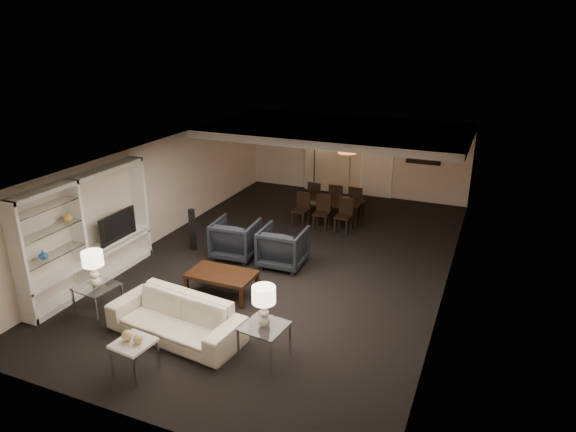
% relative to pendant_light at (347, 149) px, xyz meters
% --- Properties ---
extents(floor, '(11.00, 11.00, 0.00)m').
position_rel_pendant_light_xyz_m(floor, '(-0.30, -3.50, -1.92)').
color(floor, black).
rests_on(floor, ground).
extents(ceiling, '(7.00, 11.00, 0.02)m').
position_rel_pendant_light_xyz_m(ceiling, '(-0.30, -3.50, 0.58)').
color(ceiling, silver).
rests_on(ceiling, ground).
extents(wall_back, '(7.00, 0.02, 2.50)m').
position_rel_pendant_light_xyz_m(wall_back, '(-0.30, 2.00, -0.67)').
color(wall_back, '#C3B39D').
rests_on(wall_back, ground).
extents(wall_front, '(7.00, 0.02, 2.50)m').
position_rel_pendant_light_xyz_m(wall_front, '(-0.30, -9.00, -0.67)').
color(wall_front, '#C3B39D').
rests_on(wall_front, ground).
extents(wall_left, '(0.02, 11.00, 2.50)m').
position_rel_pendant_light_xyz_m(wall_left, '(-3.80, -3.50, -0.67)').
color(wall_left, '#C3B39D').
rests_on(wall_left, ground).
extents(wall_right, '(0.02, 11.00, 2.50)m').
position_rel_pendant_light_xyz_m(wall_right, '(3.20, -3.50, -0.67)').
color(wall_right, '#C3B39D').
rests_on(wall_right, ground).
extents(ceiling_soffit, '(7.00, 4.00, 0.20)m').
position_rel_pendant_light_xyz_m(ceiling_soffit, '(-0.30, 0.00, 0.48)').
color(ceiling_soffit, silver).
rests_on(ceiling_soffit, ceiling).
extents(curtains, '(1.50, 0.12, 2.40)m').
position_rel_pendant_light_xyz_m(curtains, '(-1.20, 1.92, -0.72)').
color(curtains, beige).
rests_on(curtains, wall_back).
extents(door, '(0.90, 0.05, 2.10)m').
position_rel_pendant_light_xyz_m(door, '(0.40, 1.97, -0.87)').
color(door, silver).
rests_on(door, wall_back).
extents(painting, '(0.95, 0.04, 0.65)m').
position_rel_pendant_light_xyz_m(painting, '(1.80, 1.96, -0.37)').
color(painting, '#142D38').
rests_on(painting, wall_back).
extents(media_unit, '(0.38, 3.40, 2.35)m').
position_rel_pendant_light_xyz_m(media_unit, '(-3.61, -6.10, -0.74)').
color(media_unit, white).
rests_on(media_unit, wall_left).
extents(pendant_light, '(0.52, 0.52, 0.24)m').
position_rel_pendant_light_xyz_m(pendant_light, '(0.00, 0.00, 0.00)').
color(pendant_light, '#D8591E').
rests_on(pendant_light, ceiling_soffit).
extents(sofa, '(2.52, 1.22, 0.71)m').
position_rel_pendant_light_xyz_m(sofa, '(-0.91, -7.06, -1.57)').
color(sofa, beige).
rests_on(sofa, floor).
extents(coffee_table, '(1.33, 0.78, 0.48)m').
position_rel_pendant_light_xyz_m(coffee_table, '(-0.91, -5.46, -1.68)').
color(coffee_table, black).
rests_on(coffee_table, floor).
extents(armchair_left, '(1.04, 1.06, 0.90)m').
position_rel_pendant_light_xyz_m(armchair_left, '(-1.51, -3.76, -1.47)').
color(armchair_left, black).
rests_on(armchair_left, floor).
extents(armchair_right, '(1.00, 1.03, 0.90)m').
position_rel_pendant_light_xyz_m(armchair_right, '(-0.31, -3.76, -1.47)').
color(armchair_right, black).
rests_on(armchair_right, floor).
extents(side_table_left, '(0.74, 0.74, 0.62)m').
position_rel_pendant_light_xyz_m(side_table_left, '(-2.61, -7.06, -1.61)').
color(side_table_left, silver).
rests_on(side_table_left, floor).
extents(side_table_right, '(0.74, 0.74, 0.62)m').
position_rel_pendant_light_xyz_m(side_table_right, '(0.79, -7.06, -1.61)').
color(side_table_right, white).
rests_on(side_table_right, floor).
extents(table_lamp_left, '(0.41, 0.41, 0.69)m').
position_rel_pendant_light_xyz_m(table_lamp_left, '(-2.61, -7.06, -0.96)').
color(table_lamp_left, '#F4EFCE').
rests_on(table_lamp_left, side_table_left).
extents(table_lamp_right, '(0.38, 0.38, 0.69)m').
position_rel_pendant_light_xyz_m(table_lamp_right, '(0.79, -7.06, -0.96)').
color(table_lamp_right, beige).
rests_on(table_lamp_right, side_table_right).
extents(marble_table, '(0.61, 0.61, 0.55)m').
position_rel_pendant_light_xyz_m(marble_table, '(-0.91, -8.16, -1.64)').
color(marble_table, white).
rests_on(marble_table, floor).
extents(gold_gourd_a, '(0.18, 0.18, 0.18)m').
position_rel_pendant_light_xyz_m(gold_gourd_a, '(-1.01, -8.16, -1.28)').
color(gold_gourd_a, tan).
rests_on(gold_gourd_a, marble_table).
extents(gold_gourd_b, '(0.16, 0.16, 0.16)m').
position_rel_pendant_light_xyz_m(gold_gourd_b, '(-0.81, -8.16, -1.29)').
color(gold_gourd_b, '#CFBC6D').
rests_on(gold_gourd_b, marble_table).
extents(television, '(1.07, 0.14, 0.62)m').
position_rel_pendant_light_xyz_m(television, '(-3.58, -5.39, -0.86)').
color(television, black).
rests_on(television, media_unit).
extents(vase_blue, '(0.17, 0.17, 0.18)m').
position_rel_pendant_light_xyz_m(vase_blue, '(-3.61, -7.24, -0.77)').
color(vase_blue, '#234D9B').
rests_on(vase_blue, media_unit).
extents(vase_amber, '(0.18, 0.18, 0.19)m').
position_rel_pendant_light_xyz_m(vase_amber, '(-3.61, -6.55, -0.27)').
color(vase_amber, gold).
rests_on(vase_amber, media_unit).
extents(floor_speaker, '(0.14, 0.14, 1.03)m').
position_rel_pendant_light_xyz_m(floor_speaker, '(-2.65, -3.81, -1.40)').
color(floor_speaker, black).
rests_on(floor_speaker, floor).
extents(dining_table, '(1.83, 1.16, 0.61)m').
position_rel_pendant_light_xyz_m(dining_table, '(-0.25, -0.67, -1.62)').
color(dining_table, black).
rests_on(dining_table, floor).
extents(chair_nl, '(0.45, 0.45, 0.90)m').
position_rel_pendant_light_xyz_m(chair_nl, '(-0.85, -1.32, -1.47)').
color(chair_nl, black).
rests_on(chair_nl, floor).
extents(chair_nm, '(0.43, 0.43, 0.90)m').
position_rel_pendant_light_xyz_m(chair_nm, '(-0.25, -1.32, -1.47)').
color(chair_nm, black).
rests_on(chair_nm, floor).
extents(chair_nr, '(0.45, 0.45, 0.90)m').
position_rel_pendant_light_xyz_m(chair_nr, '(0.35, -1.32, -1.47)').
color(chair_nr, black).
rests_on(chair_nr, floor).
extents(chair_fl, '(0.47, 0.47, 0.90)m').
position_rel_pendant_light_xyz_m(chair_fl, '(-0.85, -0.02, -1.47)').
color(chair_fl, black).
rests_on(chair_fl, floor).
extents(chair_fm, '(0.46, 0.46, 0.90)m').
position_rel_pendant_light_xyz_m(chair_fm, '(-0.25, -0.02, -1.47)').
color(chair_fm, black).
rests_on(chair_fm, floor).
extents(chair_fr, '(0.44, 0.44, 0.90)m').
position_rel_pendant_light_xyz_m(chair_fr, '(0.35, -0.02, -1.47)').
color(chair_fr, black).
rests_on(chair_fr, floor).
extents(floor_lamp, '(0.31, 0.31, 1.81)m').
position_rel_pendant_light_xyz_m(floor_lamp, '(-1.57, 1.70, -1.02)').
color(floor_lamp, black).
rests_on(floor_lamp, floor).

